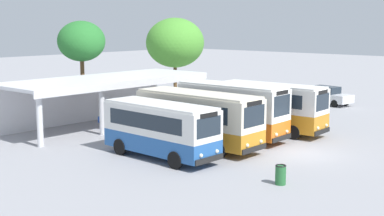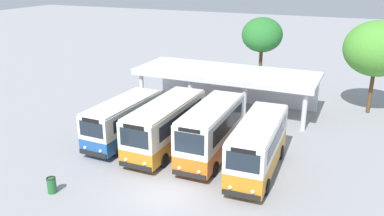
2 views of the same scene
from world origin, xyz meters
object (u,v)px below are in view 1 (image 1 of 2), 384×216
object	(u,v)px
waiting_chair_end_by_column	(102,121)
waiting_chair_middle_seat	(114,119)
city_bus_nearest_orange	(161,128)
city_bus_second_in_row	(198,117)
city_bus_middle_cream	(232,109)
litter_bin_apron	(281,175)
waiting_chair_second_from_end	(108,120)
parked_car_flank	(327,95)
city_bus_fourth_amber	(270,106)

from	to	relation	value
waiting_chair_end_by_column	waiting_chair_middle_seat	world-z (taller)	same
city_bus_nearest_orange	city_bus_second_in_row	distance (m)	3.22
city_bus_middle_cream	litter_bin_apron	xyz separation A→B (m)	(-6.27, -7.47, -1.43)
waiting_chair_second_from_end	waiting_chair_middle_seat	distance (m)	0.60
parked_car_flank	waiting_chair_second_from_end	size ratio (longest dim) A/B	5.33
parked_car_flank	waiting_chair_second_from_end	xyz separation A→B (m)	(-19.66, 6.40, -0.31)
city_bus_second_in_row	parked_car_flank	distance (m)	20.24
city_bus_second_in_row	waiting_chair_second_from_end	size ratio (longest dim) A/B	9.31
city_bus_nearest_orange	waiting_chair_second_from_end	distance (m)	9.54
litter_bin_apron	city_bus_middle_cream	bearing A→B (deg)	50.00
parked_car_flank	litter_bin_apron	size ratio (longest dim) A/B	5.09
city_bus_nearest_orange	city_bus_second_in_row	xyz separation A→B (m)	(3.21, 0.14, 0.13)
parked_car_flank	waiting_chair_end_by_column	xyz separation A→B (m)	(-20.26, 6.35, -0.31)
city_bus_nearest_orange	waiting_chair_second_from_end	size ratio (longest dim) A/B	8.15
litter_bin_apron	city_bus_nearest_orange	bearing A→B (deg)	91.27
city_bus_fourth_amber	litter_bin_apron	bearing A→B (deg)	-144.57
city_bus_middle_cream	city_bus_fourth_amber	world-z (taller)	city_bus_middle_cream
waiting_chair_second_from_end	waiting_chair_end_by_column	bearing A→B (deg)	-174.86
parked_car_flank	litter_bin_apron	distance (m)	25.11
waiting_chair_middle_seat	litter_bin_apron	xyz separation A→B (m)	(-4.09, -16.15, -0.07)
litter_bin_apron	city_bus_fourth_amber	bearing A→B (deg)	35.43
city_bus_nearest_orange	waiting_chair_end_by_column	size ratio (longest dim) A/B	8.15
city_bus_middle_cream	city_bus_fourth_amber	xyz separation A→B (m)	(3.21, -0.72, -0.11)
city_bus_middle_cream	waiting_chair_end_by_column	bearing A→B (deg)	111.44
city_bus_second_in_row	litter_bin_apron	xyz separation A→B (m)	(-3.05, -7.51, -1.33)
waiting_chair_second_from_end	city_bus_fourth_amber	bearing A→B (deg)	-57.41
city_bus_second_in_row	litter_bin_apron	distance (m)	8.21
city_bus_second_in_row	waiting_chair_end_by_column	world-z (taller)	city_bus_second_in_row
city_bus_second_in_row	litter_bin_apron	world-z (taller)	city_bus_second_in_row
city_bus_fourth_amber	parked_car_flank	world-z (taller)	city_bus_fourth_amber
parked_car_flank	waiting_chair_middle_seat	xyz separation A→B (m)	(-19.06, 6.44, -0.31)
city_bus_nearest_orange	litter_bin_apron	xyz separation A→B (m)	(0.16, -7.37, -1.20)
waiting_chair_second_from_end	waiting_chair_middle_seat	world-z (taller)	same
city_bus_middle_cream	waiting_chair_middle_seat	xyz separation A→B (m)	(-2.17, 8.68, -1.37)
city_bus_fourth_amber	litter_bin_apron	world-z (taller)	city_bus_fourth_amber
city_bus_fourth_amber	litter_bin_apron	size ratio (longest dim) A/B	8.38
city_bus_nearest_orange	city_bus_middle_cream	distance (m)	6.43
city_bus_middle_cream	parked_car_flank	xyz separation A→B (m)	(16.88, 2.24, -1.06)
waiting_chair_end_by_column	waiting_chair_second_from_end	size ratio (longest dim) A/B	1.00
city_bus_nearest_orange	city_bus_second_in_row	size ratio (longest dim) A/B	0.88
city_bus_middle_cream	waiting_chair_middle_seat	bearing A→B (deg)	104.06
city_bus_nearest_orange	city_bus_fourth_amber	world-z (taller)	city_bus_fourth_amber
city_bus_middle_cream	city_bus_fourth_amber	distance (m)	3.30
city_bus_nearest_orange	city_bus_fourth_amber	bearing A→B (deg)	-3.72
city_bus_middle_cream	waiting_chair_second_from_end	xyz separation A→B (m)	(-2.77, 8.64, -1.37)
city_bus_nearest_orange	city_bus_second_in_row	bearing A→B (deg)	2.43
city_bus_second_in_row	city_bus_middle_cream	bearing A→B (deg)	-0.71
waiting_chair_middle_seat	parked_car_flank	bearing A→B (deg)	-18.67
waiting_chair_end_by_column	waiting_chair_middle_seat	size ratio (longest dim) A/B	1.00
city_bus_nearest_orange	waiting_chair_end_by_column	distance (m)	9.28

